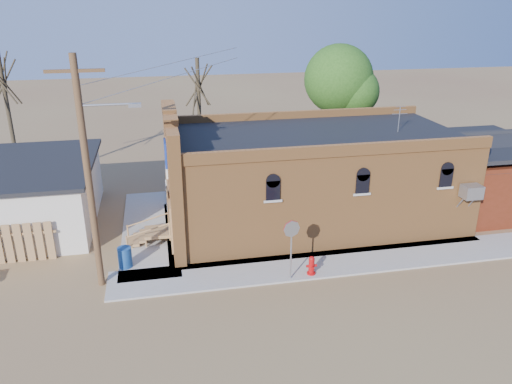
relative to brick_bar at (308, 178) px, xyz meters
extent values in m
plane|color=brown|center=(-1.64, -5.49, -2.34)|extent=(120.00, 120.00, 0.00)
cube|color=#9E9991|center=(-0.14, -4.59, -2.30)|extent=(19.00, 2.20, 0.08)
cube|color=#9E9991|center=(-7.94, 0.51, -2.30)|extent=(2.60, 10.00, 0.08)
cube|color=#B06D35|center=(0.36, 0.01, -0.09)|extent=(14.00, 7.00, 4.50)
cube|color=black|center=(0.36, 0.01, 2.21)|extent=(13.80, 6.80, 0.12)
cube|color=#B06D35|center=(-6.64, 0.01, 0.56)|extent=(0.50, 7.40, 5.80)
cube|color=#153096|center=(-6.94, -1.19, 1.66)|extent=(0.08, 1.10, 1.56)
cube|color=#95969B|center=(6.46, -3.94, 0.26)|extent=(0.85, 0.65, 0.60)
cube|color=#521E0E|center=(9.86, 0.01, -0.74)|extent=(5.00, 6.00, 3.20)
cylinder|color=brown|center=(-9.84, -4.29, 2.16)|extent=(0.26, 0.26, 9.00)
cube|color=brown|center=(-9.84, -4.29, 6.06)|extent=(2.00, 0.12, 0.12)
cylinder|color=#95969B|center=(-8.94, -4.29, 4.86)|extent=(1.80, 0.08, 0.08)
cube|color=#95969B|center=(-7.94, -4.29, 4.81)|extent=(0.45, 0.22, 0.14)
cylinder|color=#473A29|center=(-4.64, 7.51, 1.41)|extent=(0.24, 0.24, 7.50)
cylinder|color=#473A29|center=(-15.64, 8.51, 1.66)|extent=(0.24, 0.24, 8.00)
cylinder|color=#473A29|center=(4.36, 8.01, 0.81)|extent=(0.28, 0.28, 6.30)
sphere|color=#234D16|center=(4.36, 8.01, 3.61)|extent=(4.40, 4.40, 4.40)
cylinder|color=#AD090C|center=(-1.41, -5.33, -2.23)|extent=(0.36, 0.36, 0.07)
cylinder|color=#AD090C|center=(-1.41, -5.33, -1.89)|extent=(0.25, 0.25, 0.61)
sphere|color=#AD090C|center=(-1.41, -5.33, -1.57)|extent=(0.24, 0.24, 0.24)
cylinder|color=#AD090C|center=(-1.41, -5.48, -1.88)|extent=(0.11, 0.14, 0.11)
cylinder|color=#AD090C|center=(-1.56, -5.33, -1.88)|extent=(0.14, 0.11, 0.11)
cylinder|color=#AD090C|center=(-1.25, -5.33, -1.88)|extent=(0.14, 0.11, 0.11)
cylinder|color=#95969B|center=(-2.34, -5.49, -1.10)|extent=(0.08, 0.08, 2.33)
cylinder|color=#95969B|center=(-2.34, -5.52, -0.04)|extent=(0.69, 0.16, 0.70)
cylinder|color=#B50A25|center=(-2.34, -5.47, -0.04)|extent=(0.69, 0.16, 0.70)
cylinder|color=navy|center=(-8.94, -3.18, -1.81)|extent=(0.68, 0.68, 0.89)
camera|label=1|loc=(-7.23, -22.52, 8.32)|focal=35.00mm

